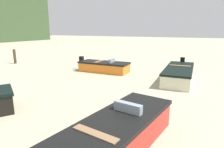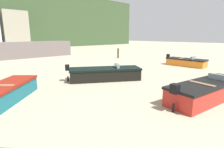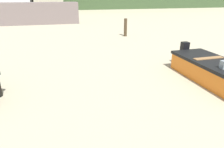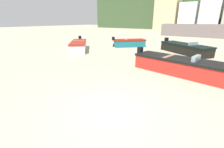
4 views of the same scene
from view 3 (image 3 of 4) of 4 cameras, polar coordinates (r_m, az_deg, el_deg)
name	(u,v)px [view 3 (image 3 of 4)]	position (r m, az deg, el deg)	size (l,w,h in m)	color
harbor_pier	(7,14)	(26.09, -26.88, 14.56)	(15.23, 2.40, 2.31)	slate
boat_orange_0	(215,71)	(8.91, 26.54, 0.66)	(1.71, 4.23, 1.11)	orange
mooring_post_near_water	(125,27)	(16.92, 3.72, 12.67)	(0.24, 0.24, 1.39)	#413321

